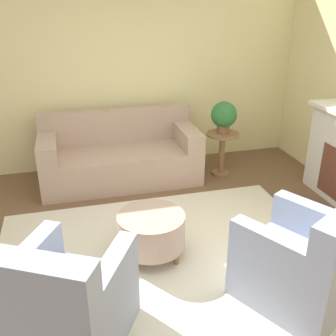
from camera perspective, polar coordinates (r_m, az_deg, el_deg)
ground_plane at (r=3.92m, az=-0.09°, el=-13.52°), size 16.00×16.00×0.00m
wall_back at (r=5.77m, az=-6.86°, el=13.94°), size 9.11×0.12×2.80m
rug at (r=3.92m, az=-0.09°, el=-13.46°), size 3.26×2.60×0.01m
couch at (r=5.43m, az=-6.99°, el=1.61°), size 2.10×0.91×0.93m
armchair_left at (r=3.01m, az=-14.71°, el=-18.92°), size 1.09×1.12×0.97m
armchair_right at (r=3.47m, az=19.09°, el=-13.03°), size 1.09×1.12×0.97m
ottoman_table at (r=3.85m, az=-2.43°, el=-9.03°), size 0.66×0.66×0.45m
side_table at (r=5.58m, az=7.84°, el=3.02°), size 0.45×0.45×0.62m
potted_plant_on_side_table at (r=5.44m, az=8.11°, el=7.53°), size 0.35×0.35×0.44m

